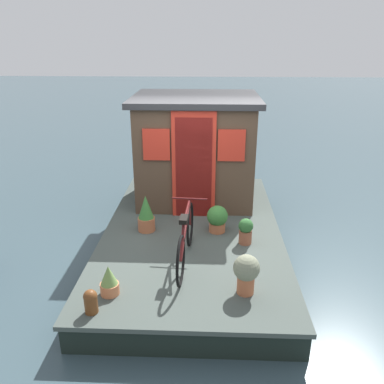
{
  "coord_description": "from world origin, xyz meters",
  "views": [
    {
      "loc": [
        -5.78,
        -0.24,
        3.31
      ],
      "look_at": [
        -0.2,
        0.0,
        1.11
      ],
      "focal_mm": 37.28,
      "sensor_mm": 36.0,
      "label": 1
    }
  ],
  "objects_px": {
    "potted_plant_lavender": "(246,272)",
    "houseboat_cabin": "(196,148)",
    "potted_plant_thyme": "(217,218)",
    "potted_plant_sage": "(246,231)",
    "bicycle": "(186,238)",
    "potted_plant_fern": "(109,281)",
    "mooring_bollard": "(91,301)",
    "potted_plant_succulent": "(146,214)"
  },
  "relations": [
    {
      "from": "houseboat_cabin",
      "to": "bicycle",
      "type": "distance_m",
      "value": 2.44
    },
    {
      "from": "potted_plant_fern",
      "to": "potted_plant_thyme",
      "type": "bearing_deg",
      "value": -37.6
    },
    {
      "from": "houseboat_cabin",
      "to": "potted_plant_fern",
      "type": "relative_size",
      "value": 5.83
    },
    {
      "from": "potted_plant_fern",
      "to": "mooring_bollard",
      "type": "bearing_deg",
      "value": 160.2
    },
    {
      "from": "potted_plant_sage",
      "to": "potted_plant_lavender",
      "type": "xyz_separation_m",
      "value": [
        -1.24,
        0.1,
        0.08
      ]
    },
    {
      "from": "potted_plant_lavender",
      "to": "houseboat_cabin",
      "type": "bearing_deg",
      "value": 13.17
    },
    {
      "from": "bicycle",
      "to": "potted_plant_thyme",
      "type": "bearing_deg",
      "value": -25.17
    },
    {
      "from": "potted_plant_sage",
      "to": "potted_plant_fern",
      "type": "bearing_deg",
      "value": 127.68
    },
    {
      "from": "potted_plant_fern",
      "to": "potted_plant_lavender",
      "type": "distance_m",
      "value": 1.63
    },
    {
      "from": "potted_plant_thyme",
      "to": "potted_plant_sage",
      "type": "height_order",
      "value": "potted_plant_thyme"
    },
    {
      "from": "bicycle",
      "to": "potted_plant_fern",
      "type": "xyz_separation_m",
      "value": [
        -0.76,
        0.87,
        -0.18
      ]
    },
    {
      "from": "houseboat_cabin",
      "to": "potted_plant_succulent",
      "type": "xyz_separation_m",
      "value": [
        -1.43,
        0.73,
        -0.69
      ]
    },
    {
      "from": "potted_plant_succulent",
      "to": "potted_plant_sage",
      "type": "bearing_deg",
      "value": -103.16
    },
    {
      "from": "potted_plant_sage",
      "to": "potted_plant_lavender",
      "type": "bearing_deg",
      "value": 175.49
    },
    {
      "from": "potted_plant_fern",
      "to": "potted_plant_succulent",
      "type": "bearing_deg",
      "value": -6.45
    },
    {
      "from": "houseboat_cabin",
      "to": "mooring_bollard",
      "type": "distance_m",
      "value": 3.71
    },
    {
      "from": "potted_plant_fern",
      "to": "potted_plant_sage",
      "type": "bearing_deg",
      "value": -52.32
    },
    {
      "from": "potted_plant_thyme",
      "to": "mooring_bollard",
      "type": "relative_size",
      "value": 1.5
    },
    {
      "from": "potted_plant_sage",
      "to": "mooring_bollard",
      "type": "distance_m",
      "value": 2.5
    },
    {
      "from": "bicycle",
      "to": "potted_plant_fern",
      "type": "distance_m",
      "value": 1.17
    },
    {
      "from": "potted_plant_succulent",
      "to": "mooring_bollard",
      "type": "relative_size",
      "value": 2.06
    },
    {
      "from": "mooring_bollard",
      "to": "potted_plant_fern",
      "type": "bearing_deg",
      "value": -19.8
    },
    {
      "from": "potted_plant_fern",
      "to": "mooring_bollard",
      "type": "xyz_separation_m",
      "value": [
        -0.35,
        0.13,
        -0.03
      ]
    },
    {
      "from": "houseboat_cabin",
      "to": "potted_plant_sage",
      "type": "bearing_deg",
      "value": -155.74
    },
    {
      "from": "houseboat_cabin",
      "to": "potted_plant_lavender",
      "type": "height_order",
      "value": "houseboat_cabin"
    },
    {
      "from": "houseboat_cabin",
      "to": "bicycle",
      "type": "relative_size",
      "value": 1.33
    },
    {
      "from": "bicycle",
      "to": "potted_plant_lavender",
      "type": "height_order",
      "value": "bicycle"
    },
    {
      "from": "potted_plant_fern",
      "to": "potted_plant_lavender",
      "type": "xyz_separation_m",
      "value": [
        0.09,
        -1.63,
        0.11
      ]
    },
    {
      "from": "potted_plant_thyme",
      "to": "potted_plant_sage",
      "type": "bearing_deg",
      "value": -132.06
    },
    {
      "from": "potted_plant_sage",
      "to": "potted_plant_succulent",
      "type": "bearing_deg",
      "value": 76.84
    },
    {
      "from": "bicycle",
      "to": "potted_plant_thyme",
      "type": "distance_m",
      "value": 1.05
    },
    {
      "from": "potted_plant_succulent",
      "to": "potted_plant_fern",
      "type": "xyz_separation_m",
      "value": [
        -1.69,
        0.19,
        -0.1
      ]
    },
    {
      "from": "bicycle",
      "to": "potted_plant_fern",
      "type": "relative_size",
      "value": 4.37
    },
    {
      "from": "houseboat_cabin",
      "to": "potted_plant_succulent",
      "type": "bearing_deg",
      "value": 153.07
    },
    {
      "from": "potted_plant_succulent",
      "to": "mooring_bollard",
      "type": "distance_m",
      "value": 2.07
    },
    {
      "from": "houseboat_cabin",
      "to": "potted_plant_fern",
      "type": "distance_m",
      "value": 3.35
    },
    {
      "from": "potted_plant_succulent",
      "to": "potted_plant_lavender",
      "type": "bearing_deg",
      "value": -138.05
    },
    {
      "from": "potted_plant_thyme",
      "to": "potted_plant_succulent",
      "type": "distance_m",
      "value": 1.12
    },
    {
      "from": "potted_plant_fern",
      "to": "mooring_bollard",
      "type": "relative_size",
      "value": 1.33
    },
    {
      "from": "bicycle",
      "to": "potted_plant_succulent",
      "type": "height_order",
      "value": "bicycle"
    },
    {
      "from": "houseboat_cabin",
      "to": "potted_plant_sage",
      "type": "xyz_separation_m",
      "value": [
        -1.79,
        -0.81,
        -0.76
      ]
    },
    {
      "from": "bicycle",
      "to": "mooring_bollard",
      "type": "bearing_deg",
      "value": 138.14
    }
  ]
}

